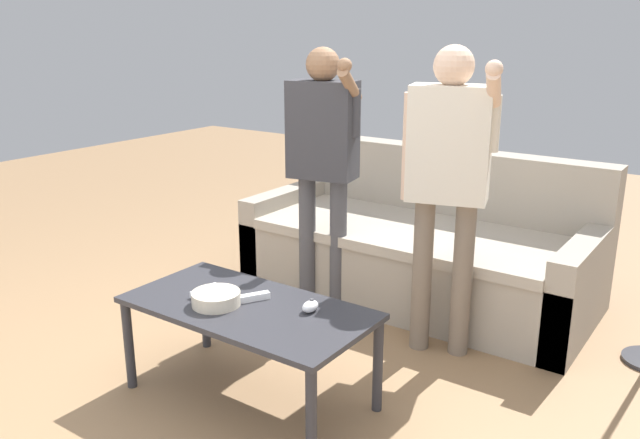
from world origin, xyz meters
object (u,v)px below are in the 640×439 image
object	(u,v)px
couch	(421,249)
coffee_table	(248,316)
game_remote_nunchuk	(310,306)
snack_bowl	(216,298)
player_left	(323,150)
game_remote_wand_far	(205,291)
player_right	(448,167)
game_remote_wand_near	(253,297)

from	to	relation	value
couch	coffee_table	bearing A→B (deg)	-92.77
couch	game_remote_nunchuk	distance (m)	1.46
snack_bowl	player_left	bearing A→B (deg)	100.31
game_remote_nunchuk	player_left	xyz separation A→B (m)	(-0.57, 0.92, 0.47)
couch	game_remote_nunchuk	xyz separation A→B (m)	(0.19, -1.43, 0.19)
couch	game_remote_wand_far	size ratio (longest dim) A/B	13.82
snack_bowl	game_remote_wand_far	size ratio (longest dim) A/B	1.41
couch	coffee_table	world-z (taller)	couch
player_left	snack_bowl	bearing A→B (deg)	-79.69
player_right	snack_bowl	bearing A→B (deg)	-121.83
game_remote_nunchuk	game_remote_wand_near	distance (m)	0.28
snack_bowl	player_right	world-z (taller)	player_right
game_remote_wand_near	game_remote_wand_far	size ratio (longest dim) A/B	1.00
coffee_table	game_remote_wand_near	size ratio (longest dim) A/B	7.29
coffee_table	game_remote_nunchuk	world-z (taller)	game_remote_nunchuk
snack_bowl	player_right	distance (m)	1.26
coffee_table	game_remote_wand_far	distance (m)	0.25
coffee_table	player_left	distance (m)	1.20
coffee_table	game_remote_wand_near	bearing A→B (deg)	106.11
player_left	game_remote_wand_far	bearing A→B (deg)	-85.86
snack_bowl	player_right	size ratio (longest dim) A/B	0.14
coffee_table	game_remote_nunchuk	bearing A→B (deg)	21.37
couch	coffee_table	xyz separation A→B (m)	(-0.07, -1.54, 0.11)
player_left	game_remote_wand_far	world-z (taller)	player_left
coffee_table	game_remote_wand_far	world-z (taller)	game_remote_wand_far
player_left	game_remote_wand_far	size ratio (longest dim) A/B	10.05
game_remote_wand_far	coffee_table	bearing A→B (deg)	4.31
coffee_table	player_left	bearing A→B (deg)	107.05
coffee_table	game_remote_nunchuk	xyz separation A→B (m)	(0.26, 0.10, 0.08)
coffee_table	game_remote_wand_near	xyz separation A→B (m)	(-0.01, 0.05, 0.07)
game_remote_nunchuk	player_left	bearing A→B (deg)	122.07
game_remote_nunchuk	player_left	size ratio (longest dim) A/B	0.06
coffee_table	snack_bowl	distance (m)	0.16
couch	game_remote_nunchuk	bearing A→B (deg)	-82.55
game_remote_wand_near	game_remote_wand_far	bearing A→B (deg)	-162.67
couch	game_remote_nunchuk	size ratio (longest dim) A/B	23.62
snack_bowl	game_remote_nunchuk	size ratio (longest dim) A/B	2.40
snack_bowl	game_remote_nunchuk	xyz separation A→B (m)	(0.38, 0.18, -0.01)
coffee_table	snack_bowl	xyz separation A→B (m)	(-0.11, -0.08, 0.08)
game_remote_wand_far	game_remote_nunchuk	bearing A→B (deg)	13.55
snack_bowl	player_right	bearing A→B (deg)	58.17
game_remote_nunchuk	player_left	distance (m)	1.18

